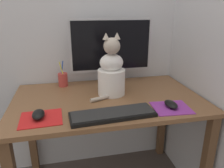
{
  "coord_description": "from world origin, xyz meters",
  "views": [
    {
      "loc": [
        -0.23,
        -1.2,
        1.23
      ],
      "look_at": [
        0.01,
        -0.1,
        0.82
      ],
      "focal_mm": 35.0,
      "sensor_mm": 36.0,
      "label": 1
    }
  ],
  "objects_px": {
    "keyboard": "(113,114)",
    "computer_mouse_right": "(171,104)",
    "computer_mouse_left": "(38,114)",
    "monitor": "(111,49)",
    "pen_cup": "(63,79)",
    "cat": "(111,72)"
  },
  "relations": [
    {
      "from": "monitor",
      "to": "cat",
      "type": "height_order",
      "value": "monitor"
    },
    {
      "from": "monitor",
      "to": "computer_mouse_left",
      "type": "relative_size",
      "value": 5.53
    },
    {
      "from": "monitor",
      "to": "computer_mouse_right",
      "type": "xyz_separation_m",
      "value": [
        0.24,
        -0.46,
        -0.23
      ]
    },
    {
      "from": "monitor",
      "to": "computer_mouse_right",
      "type": "distance_m",
      "value": 0.57
    },
    {
      "from": "computer_mouse_left",
      "to": "pen_cup",
      "type": "relative_size",
      "value": 0.57
    },
    {
      "from": "computer_mouse_left",
      "to": "pen_cup",
      "type": "xyz_separation_m",
      "value": [
        0.12,
        0.46,
        0.02
      ]
    },
    {
      "from": "cat",
      "to": "computer_mouse_right",
      "type": "bearing_deg",
      "value": -42.9
    },
    {
      "from": "monitor",
      "to": "cat",
      "type": "relative_size",
      "value": 1.45
    },
    {
      "from": "computer_mouse_right",
      "to": "computer_mouse_left",
      "type": "bearing_deg",
      "value": 178.46
    },
    {
      "from": "computer_mouse_left",
      "to": "computer_mouse_right",
      "type": "distance_m",
      "value": 0.7
    },
    {
      "from": "monitor",
      "to": "keyboard",
      "type": "distance_m",
      "value": 0.56
    },
    {
      "from": "keyboard",
      "to": "computer_mouse_right",
      "type": "relative_size",
      "value": 4.07
    },
    {
      "from": "computer_mouse_left",
      "to": "computer_mouse_right",
      "type": "height_order",
      "value": "computer_mouse_left"
    },
    {
      "from": "monitor",
      "to": "computer_mouse_right",
      "type": "height_order",
      "value": "monitor"
    },
    {
      "from": "cat",
      "to": "keyboard",
      "type": "bearing_deg",
      "value": -100.46
    },
    {
      "from": "keyboard",
      "to": "computer_mouse_right",
      "type": "xyz_separation_m",
      "value": [
        0.33,
        0.03,
        0.01
      ]
    },
    {
      "from": "cat",
      "to": "pen_cup",
      "type": "xyz_separation_m",
      "value": [
        -0.3,
        0.21,
        -0.09
      ]
    },
    {
      "from": "computer_mouse_left",
      "to": "computer_mouse_right",
      "type": "relative_size",
      "value": 0.94
    },
    {
      "from": "monitor",
      "to": "computer_mouse_left",
      "type": "bearing_deg",
      "value": -136.11
    },
    {
      "from": "keyboard",
      "to": "cat",
      "type": "xyz_separation_m",
      "value": [
        0.06,
        0.29,
        0.13
      ]
    },
    {
      "from": "monitor",
      "to": "cat",
      "type": "xyz_separation_m",
      "value": [
        -0.04,
        -0.2,
        -0.11
      ]
    },
    {
      "from": "monitor",
      "to": "pen_cup",
      "type": "height_order",
      "value": "monitor"
    }
  ]
}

